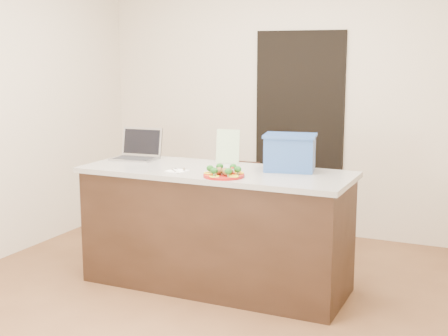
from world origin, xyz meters
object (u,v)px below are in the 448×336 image
at_px(island, 216,228).
at_px(blue_box, 290,152).
at_px(napkin, 177,171).
at_px(laptop, 138,151).
at_px(plate, 224,175).
at_px(chair, 236,202).
at_px(yogurt_bottle, 233,172).

distance_m(island, blue_box, 0.81).
bearing_deg(napkin, laptop, 147.70).
relative_size(plate, napkin, 2.24).
height_order(island, chair, island).
relative_size(plate, yogurt_bottle, 4.64).
xyz_separation_m(plate, yogurt_bottle, (0.04, 0.05, 0.01)).
bearing_deg(chair, island, -76.98).
height_order(plate, napkin, plate).
bearing_deg(chair, yogurt_bottle, -67.66).
bearing_deg(island, yogurt_bottle, -39.12).
distance_m(napkin, laptop, 0.67).
height_order(laptop, chair, laptop).
bearing_deg(plate, laptop, 157.35).
relative_size(island, blue_box, 4.84).
bearing_deg(plate, island, 127.04).
height_order(yogurt_bottle, blue_box, blue_box).
bearing_deg(yogurt_bottle, laptop, 160.80).
bearing_deg(chair, laptop, -133.29).
relative_size(island, chair, 2.48).
relative_size(yogurt_bottle, blue_box, 0.15).
bearing_deg(yogurt_bottle, napkin, -179.58).
relative_size(island, plate, 6.99).
bearing_deg(plate, napkin, 173.24).
distance_m(yogurt_bottle, chair, 1.17).
xyz_separation_m(island, blue_box, (0.52, 0.19, 0.60)).
bearing_deg(island, plate, -52.96).
bearing_deg(napkin, chair, 86.96).
height_order(island, plate, plate).
bearing_deg(napkin, yogurt_bottle, 0.42).
bearing_deg(laptop, chair, 40.67).
xyz_separation_m(napkin, laptop, (-0.56, 0.35, 0.07)).
bearing_deg(island, chair, 102.45).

